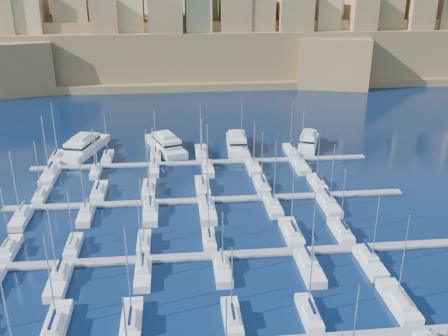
{
  "coord_description": "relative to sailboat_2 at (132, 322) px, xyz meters",
  "views": [
    {
      "loc": [
        -6.47,
        -84.86,
        45.45
      ],
      "look_at": [
        2.82,
        6.0,
        8.92
      ],
      "focal_mm": 40.0,
      "sensor_mm": 36.0,
      "label": 1
    }
  ],
  "objects": [
    {
      "name": "sailboat_32",
      "position": [
        1.46,
        32.81,
        -0.0
      ],
      "size": [
        2.92,
        9.72,
        14.75
      ],
      "color": "silver",
      "rests_on": "ground"
    },
    {
      "name": "pontoon_far",
      "position": [
        13.39,
        60.55,
        -0.56
      ],
      "size": [
        84.0,
        2.0,
        0.4
      ],
      "primitive_type": "cube",
      "color": "slate",
      "rests_on": "ground"
    },
    {
      "name": "sailboat_38",
      "position": [
        1.69,
        65.8,
        -0.02
      ],
      "size": [
        2.61,
        8.72,
        12.99
      ],
      "color": "silver",
      "rests_on": "ground"
    },
    {
      "name": "sailboat_36",
      "position": [
        -23.23,
        66.17,
        0.0
      ],
      "size": [
        2.84,
        9.47,
        15.49
      ],
      "color": "silver",
      "rests_on": "ground"
    },
    {
      "name": "sailboat_45",
      "position": [
        14.31,
        55.22,
        -0.03
      ],
      "size": [
        2.67,
        8.9,
        12.14
      ],
      "color": "silver",
      "rests_on": "ground"
    },
    {
      "name": "sailboat_34",
      "position": [
        26.07,
        33.22,
        -0.0
      ],
      "size": [
        2.66,
        8.88,
        15.02
      ],
      "color": "silver",
      "rests_on": "ground"
    },
    {
      "name": "sailboat_1",
      "position": [
        -10.11,
        0.21,
        -0.0
      ],
      "size": [
        2.86,
        9.54,
        14.74
      ],
      "color": "silver",
      "rests_on": "ground"
    },
    {
      "name": "sailboat_22",
      "position": [
        27.62,
        10.67,
        0.0
      ],
      "size": [
        3.0,
        10.01,
        14.61
      ],
      "color": "silver",
      "rests_on": "ground"
    },
    {
      "name": "sailboat_17",
      "position": [
        36.5,
        21.77,
        -0.02
      ],
      "size": [
        2.6,
        8.66,
        12.93
      ],
      "color": "silver",
      "rests_on": "ground"
    },
    {
      "name": "sailboat_15",
      "position": [
        12.16,
        21.13,
        -0.04
      ],
      "size": [
        2.2,
        7.34,
        11.63
      ],
      "color": "silver",
      "rests_on": "ground"
    },
    {
      "name": "motor_yacht_d",
      "position": [
        42.81,
        69.26,
        0.97
      ],
      "size": [
        9.31,
        15.61,
        5.25
      ],
      "color": "silver",
      "rests_on": "ground"
    },
    {
      "name": "pontoon_mid_near",
      "position": [
        13.39,
        16.55,
        -0.56
      ],
      "size": [
        84.0,
        2.0,
        0.4
      ],
      "primitive_type": "cube",
      "color": "slate",
      "rests_on": "ground"
    },
    {
      "name": "sailboat_42",
      "position": [
        -22.53,
        54.44,
        0.01
      ],
      "size": [
        3.15,
        10.49,
        15.55
      ],
      "color": "silver",
      "rests_on": "ground"
    },
    {
      "name": "sailboat_2",
      "position": [
        0.0,
        0.0,
        0.0
      ],
      "size": [
        2.74,
        9.12,
        15.25
      ],
      "color": "silver",
      "rests_on": "ground"
    },
    {
      "name": "sailboat_16",
      "position": [
        27.34,
        22.2,
        -0.01
      ],
      "size": [
        2.86,
        9.54,
        13.58
      ],
      "color": "silver",
      "rests_on": "ground"
    },
    {
      "name": "sailboat_20",
      "position": [
        1.01,
        11.47,
        -0.02
      ],
      "size": [
        2.51,
        8.38,
        13.79
      ],
      "color": "silver",
      "rests_on": "ground"
    },
    {
      "name": "sailboat_31",
      "position": [
        -11.12,
        33.34,
        -0.02
      ],
      "size": [
        2.59,
        8.65,
        13.21
      ],
      "color": "silver",
      "rests_on": "ground"
    },
    {
      "name": "sailboat_23",
      "position": [
        37.9,
        11.05,
        -0.02
      ],
      "size": [
        2.77,
        9.23,
        13.27
      ],
      "color": "silver",
      "rests_on": "ground"
    },
    {
      "name": "sailboat_28",
      "position": [
        25.6,
        43.92,
        -0.02
      ],
      "size": [
        2.69,
        8.96,
        13.32
      ],
      "color": "silver",
      "rests_on": "ground"
    },
    {
      "name": "motor_yacht_a",
      "position": [
        -17.43,
        71.66,
        0.97
      ],
      "size": [
        11.43,
        20.85,
        5.25
      ],
      "color": "silver",
      "rests_on": "ground"
    },
    {
      "name": "sailboat_37",
      "position": [
        -10.56,
        65.45,
        -0.03
      ],
      "size": [
        2.4,
        8.0,
        12.43
      ],
      "color": "silver",
      "rests_on": "ground"
    },
    {
      "name": "sailboat_41",
      "position": [
        37.18,
        65.65,
        -0.02
      ],
      "size": [
        2.52,
        8.41,
        14.03
      ],
      "color": "silver",
      "rests_on": "ground"
    },
    {
      "name": "sailboat_43",
      "position": [
        -12.19,
        55.91,
        -0.04
      ],
      "size": [
        2.24,
        7.48,
        11.78
      ],
      "color": "silver",
      "rests_on": "ground"
    },
    {
      "name": "sailboat_30",
      "position": [
        -23.34,
        33.14,
        -0.0
      ],
      "size": [
        2.72,
        9.06,
        14.95
      ],
      "color": "silver",
      "rests_on": "ground"
    },
    {
      "name": "sailboat_3",
      "position": [
        13.73,
        -0.58,
        -0.04
      ],
      "size": [
        2.38,
        7.95,
        11.75
      ],
      "color": "silver",
      "rests_on": "ground"
    },
    {
      "name": "sailboat_29",
      "position": [
        38.23,
        43.78,
        -0.03
      ],
      "size": [
        2.61,
        8.68,
        12.37
      ],
      "color": "silver",
      "rests_on": "ground"
    },
    {
      "name": "sailboat_19",
      "position": [
        -11.85,
        10.93,
        -0.01
      ],
      "size": [
        2.84,
        9.48,
        13.93
      ],
      "color": "silver",
      "rests_on": "ground"
    },
    {
      "name": "sailboat_26",
      "position": [
        0.71,
        44.04,
        -0.01
      ],
      "size": [
        2.76,
        9.2,
        14.54
      ],
      "color": "silver",
      "rests_on": "ground"
    },
    {
      "name": "fortified_city",
      "position": [
        13.2,
        183.81,
        13.99
      ],
      "size": [
        460.0,
        108.95,
        59.52
      ],
      "color": "brown",
      "rests_on": "ground"
    },
    {
      "name": "sailboat_47",
      "position": [
        36.99,
        54.71,
        0.01
      ],
      "size": [
        2.98,
        9.93,
        15.79
      ],
      "color": "silver",
      "rests_on": "ground"
    },
    {
      "name": "sailboat_27",
      "position": [
        12.45,
        44.35,
        0.02
      ],
      "size": [
        2.95,
        9.82,
        16.52
      ],
      "color": "silver",
      "rests_on": "ground"
    },
    {
      "name": "sailboat_33",
      "position": [
        12.67,
        32.49,
        0.01
      ],
      "size": [
        3.11,
        10.37,
        14.94
      ],
      "color": "silver",
      "rests_on": "ground"
    },
    {
      "name": "sailboat_5",
      "position": [
        38.1,
        0.39,
        0.0
      ],
      "size": [
        2.98,
        9.92,
        14.75
      ],
      "color": "silver",
      "rests_on": "ground"
    },
    {
      "name": "sailboat_21",
      "position": [
        13.57,
        11.39,
        -0.04
      ],
      "size": [
        2.57,
        8.55,
        11.45
      ],
      "color": "silver",
      "rests_on": "ground"
    },
    {
      "name": "sailboat_13",
      "position": [
        -11.45,
        21.25,
        -0.05
      ],
      "size": [
        2.28,
        7.59,
        11.39
      ],
      "color": "silver",
      "rests_on": "ground"
    },
    {
      "name": "sailboat_44",
      "position": [
        1.57,
        55.87,
        -0.04
      ],
      "size": [
        2.27,
        7.56,
        11.55
      ],
      "color": "silver",
      "rests_on": "ground"
    },
    {
      "name": "sailboat_25",
      "position": [
        -9.94,
        44.07,
        -0.0
      ],
      "size": [
        2.78,
        9.27,
        14.68
      ],
      "color": "silver",
      "rests_on": "ground"
    },
    {
      "name": "motor_yacht_b",
      "position": [
        4.23,
        71.24,
        0.97
      ],
      "size": [
        11.67,
        19.91,
        5.25
      ],
      "color": "silver",
      "rests_on": "ground"
    },
    {
      "name": "sailboat_40",
      "position": [
        24.22,
        66.73,
        0.02
      ],
      "size": [
        3.18,
        10.6,
        15.62
      ],
      "color": "silver",
      "rests_on": "ground"
    },
    {
      "name": "sailboat_24",
      "position": [
        -21.97,
        43.26,
        -0.03
      ],
      "size": [
        2.28,
        7.61,
        12.96
      ],
      "color": "silver",
      "rests_on": "ground"
    },
    {
      "name": "sailboat_35",
      "position": [
        37.56,
        32.81,
        -0.0
      ],
      "size": [
        2.91,
        9.72,
        14.23
      ],
      "color": "silver",
      "rests_on": "ground"
    },
    {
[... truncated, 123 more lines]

